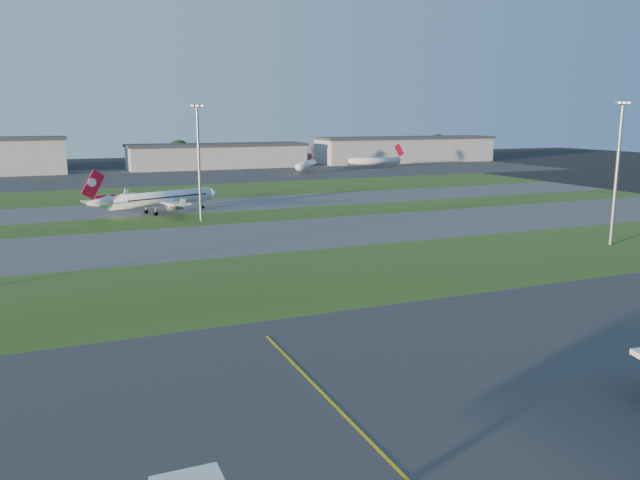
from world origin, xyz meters
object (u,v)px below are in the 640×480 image
mini_jet_near (306,164)px  light_mast_east (618,164)px  light_mast_centre (199,155)px  mini_jet_far (375,161)px  airliner_taxiing (161,199)px

mini_jet_near → light_mast_east: 166.17m
light_mast_centre → mini_jet_far: bearing=48.0°
airliner_taxiing → mini_jet_far: airliner_taxiing is taller
airliner_taxiing → mini_jet_far: size_ratio=1.10×
light_mast_centre → airliner_taxiing: bearing=113.9°
mini_jet_near → mini_jet_far: 38.37m
airliner_taxiing → mini_jet_near: (75.53, 94.99, -0.34)m
mini_jet_near → light_mast_centre: size_ratio=0.95×
mini_jet_near → mini_jet_far: bearing=-42.4°
mini_jet_far → mini_jet_near: bearing=-166.9°
light_mast_centre → mini_jet_near: bearing=57.8°
airliner_taxiing → light_mast_centre: (6.50, -14.67, 11.20)m
mini_jet_far → light_mast_centre: 159.47m
light_mast_east → light_mast_centre: bearing=138.4°
airliner_taxiing → light_mast_centre: bearing=93.2°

